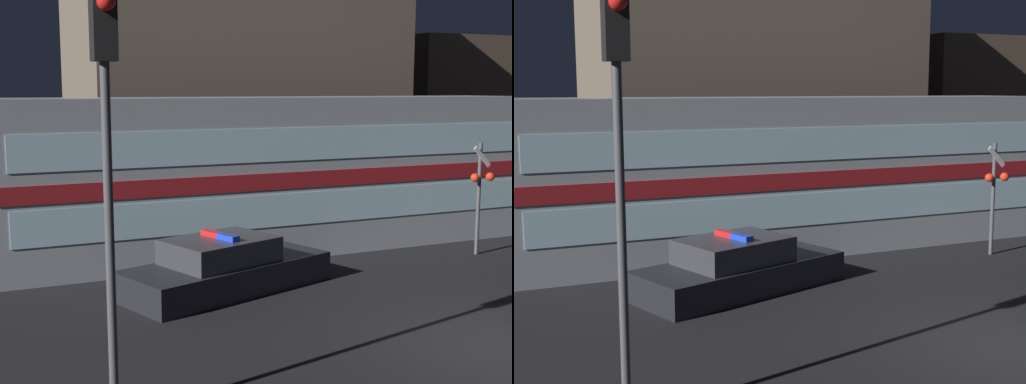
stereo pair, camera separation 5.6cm
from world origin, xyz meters
TOP-DOWN VIEW (x-y plane):
  - ground_plane at (0.00, 0.00)m, footprint 120.00×120.00m
  - train at (-0.21, 8.54)m, footprint 15.25×2.90m
  - police_car at (-3.15, 5.23)m, footprint 5.10×3.23m
  - crossing_signal_near at (4.31, 5.62)m, footprint 0.74×0.29m
  - traffic_light_corner at (-6.83, -0.03)m, footprint 0.30×0.46m
  - building_left at (1.44, 15.80)m, footprint 11.50×6.44m
  - building_center at (13.57, 17.82)m, footprint 7.83×5.72m

SIDE VIEW (x-z plane):
  - ground_plane at x=0.00m, z-range 0.00..0.00m
  - police_car at x=-3.15m, z-range -0.17..1.14m
  - crossing_signal_near at x=4.31m, z-range 0.31..3.31m
  - train at x=-0.21m, z-range 0.00..4.19m
  - building_center at x=13.57m, z-range 0.00..6.67m
  - traffic_light_corner at x=-6.83m, z-range 1.18..6.84m
  - building_left at x=1.44m, z-range 0.00..9.02m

